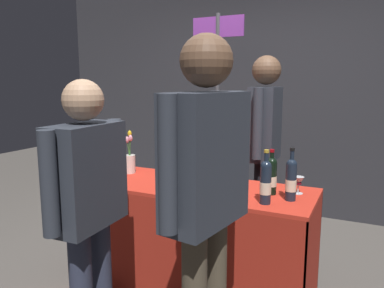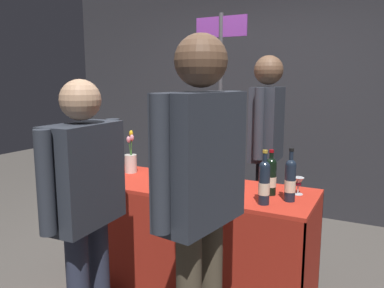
{
  "view_description": "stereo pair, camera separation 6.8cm",
  "coord_description": "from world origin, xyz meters",
  "views": [
    {
      "loc": [
        1.14,
        -2.36,
        1.53
      ],
      "look_at": [
        0.0,
        0.0,
        1.09
      ],
      "focal_mm": 35.16,
      "sensor_mm": 36.0,
      "label": 1
    },
    {
      "loc": [
        1.2,
        -2.33,
        1.53
      ],
      "look_at": [
        0.0,
        0.0,
        1.09
      ],
      "focal_mm": 35.16,
      "sensor_mm": 36.0,
      "label": 2
    }
  ],
  "objects": [
    {
      "name": "display_bottle_1",
      "position": [
        -0.64,
        -0.15,
        0.94
      ],
      "size": [
        0.07,
        0.07,
        0.34
      ],
      "color": "black",
      "rests_on": "tasting_table"
    },
    {
      "name": "display_bottle_3",
      "position": [
        0.71,
        -0.05,
        0.93
      ],
      "size": [
        0.07,
        0.07,
        0.34
      ],
      "color": "#192333",
      "rests_on": "tasting_table"
    },
    {
      "name": "display_bottle_2",
      "position": [
        -0.1,
        -0.15,
        0.93
      ],
      "size": [
        0.07,
        0.07,
        0.32
      ],
      "color": "black",
      "rests_on": "tasting_table"
    },
    {
      "name": "vendor_presenter",
      "position": [
        0.32,
        0.75,
        1.05
      ],
      "size": [
        0.24,
        0.55,
        1.74
      ],
      "rotation": [
        0.0,
        0.0,
        -1.55
      ],
      "color": "black",
      "rests_on": "ground_plane"
    },
    {
      "name": "wine_glass_mid",
      "position": [
        0.73,
        0.12,
        0.88
      ],
      "size": [
        0.08,
        0.08,
        0.12
      ],
      "color": "silver",
      "rests_on": "tasting_table"
    },
    {
      "name": "wine_glass_near_taster",
      "position": [
        0.16,
        0.21,
        0.89
      ],
      "size": [
        0.07,
        0.07,
        0.14
      ],
      "color": "silver",
      "rests_on": "tasting_table"
    },
    {
      "name": "brochure_stand",
      "position": [
        0.31,
        -0.2,
        0.87
      ],
      "size": [
        0.11,
        0.14,
        0.15
      ],
      "primitive_type": "cube",
      "rotation": [
        -0.12,
        0.0,
        2.19
      ],
      "color": "silver",
      "rests_on": "tasting_table"
    },
    {
      "name": "display_bottle_0",
      "position": [
        0.57,
        0.03,
        0.92
      ],
      "size": [
        0.07,
        0.07,
        0.3
      ],
      "color": "black",
      "rests_on": "tasting_table"
    },
    {
      "name": "wine_glass_near_vendor",
      "position": [
        0.12,
        0.1,
        0.89
      ],
      "size": [
        0.07,
        0.07,
        0.13
      ],
      "color": "silver",
      "rests_on": "tasting_table"
    },
    {
      "name": "taster_foreground_right",
      "position": [
        -0.19,
        -0.88,
        0.92
      ],
      "size": [
        0.23,
        0.61,
        1.54
      ],
      "rotation": [
        0.0,
        0.0,
        1.62
      ],
      "color": "#2D3347",
      "rests_on": "ground_plane"
    },
    {
      "name": "flower_vase",
      "position": [
        -0.62,
        0.11,
        0.89
      ],
      "size": [
        0.1,
        0.1,
        0.35
      ],
      "color": "silver",
      "rests_on": "tasting_table"
    },
    {
      "name": "tasting_table",
      "position": [
        0.0,
        0.0,
        0.54
      ],
      "size": [
        1.73,
        0.63,
        0.79
      ],
      "color": "red",
      "rests_on": "ground_plane"
    },
    {
      "name": "booth_signpost",
      "position": [
        -0.28,
        1.16,
        1.36
      ],
      "size": [
        0.53,
        0.04,
        2.18
      ],
      "color": "#47474C",
      "rests_on": "ground_plane"
    },
    {
      "name": "taster_foreground_left",
      "position": [
        0.46,
        -0.81,
        1.06
      ],
      "size": [
        0.28,
        0.64,
        1.74
      ],
      "rotation": [
        0.0,
        0.0,
        1.42
      ],
      "color": "#4C4233",
      "rests_on": "ground_plane"
    },
    {
      "name": "ground_plane",
      "position": [
        0.0,
        0.0,
        0.0
      ],
      "size": [
        12.0,
        12.0,
        0.0
      ],
      "primitive_type": "plane",
      "color": "#514C47"
    },
    {
      "name": "back_partition",
      "position": [
        0.0,
        2.04,
        1.6
      ],
      "size": [
        5.59,
        0.12,
        3.2
      ],
      "primitive_type": "cube",
      "color": "#2D2D33",
      "rests_on": "ground_plane"
    },
    {
      "name": "featured_wine_bottle",
      "position": [
        0.58,
        -0.18,
        0.93
      ],
      "size": [
        0.07,
        0.07,
        0.33
      ],
      "color": "#192333",
      "rests_on": "tasting_table"
    },
    {
      "name": "display_bottle_4",
      "position": [
        -0.03,
        -0.04,
        0.93
      ],
      "size": [
        0.08,
        0.08,
        0.32
      ],
      "color": "#192333",
      "rests_on": "tasting_table"
    }
  ]
}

